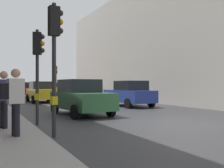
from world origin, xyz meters
TOP-DOWN VIEW (x-y plane):
  - ground_plane at (0.00, 0.00)m, footprint 120.00×120.00m
  - building_facade_right at (11.34, 12.38)m, footprint 12.00×31.05m
  - traffic_light_far_median at (1.00, 22.59)m, footprint 0.25×0.43m
  - traffic_light_near_left at (-5.02, -0.47)m, footprint 0.44×0.27m
  - traffic_light_near_right at (-5.02, 2.04)m, footprint 0.45×0.34m
  - car_blue_van at (2.15, 7.42)m, footprint 2.11×4.25m
  - car_red_sedan at (-2.04, 24.00)m, footprint 2.08×4.23m
  - car_yellow_taxi at (-2.39, 14.50)m, footprint 2.04×4.21m
  - car_silver_hatchback at (2.24, 29.46)m, footprint 2.08×4.23m
  - car_white_compact at (2.74, 16.70)m, footprint 2.11×4.25m
  - car_green_estate at (-2.50, 4.30)m, footprint 2.27×4.33m
  - pedestrian_with_black_backpack at (-6.15, -0.67)m, footprint 0.63×0.38m
  - pedestrian_with_grey_backpack at (-6.33, 0.77)m, footprint 0.65×0.43m

SIDE VIEW (x-z plane):
  - ground_plane at x=0.00m, z-range 0.00..0.00m
  - car_blue_van at x=2.15m, z-range 0.00..1.76m
  - car_red_sedan at x=-2.04m, z-range 0.00..1.76m
  - car_yellow_taxi at x=-2.39m, z-range 0.00..1.76m
  - car_silver_hatchback at x=2.24m, z-range 0.00..1.76m
  - car_white_compact at x=2.74m, z-range 0.00..1.76m
  - car_green_estate at x=-2.50m, z-range 0.00..1.76m
  - pedestrian_with_black_backpack at x=-6.15m, z-range 0.28..2.05m
  - pedestrian_with_grey_backpack at x=-6.33m, z-range 0.28..2.05m
  - traffic_light_near_right at x=-5.02m, z-range 0.68..4.25m
  - traffic_light_far_median at x=1.00m, z-range 0.71..4.47m
  - traffic_light_near_left at x=-5.02m, z-range 0.73..4.59m
  - building_facade_right at x=11.34m, z-range 0.00..10.53m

